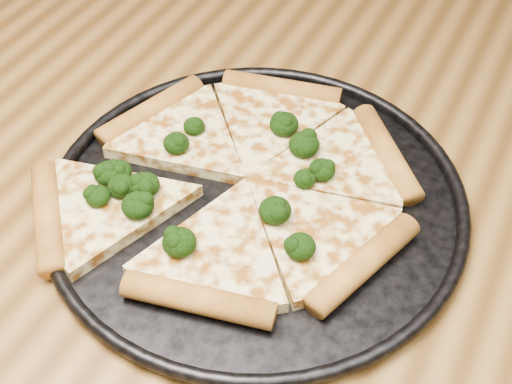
% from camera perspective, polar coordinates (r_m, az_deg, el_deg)
% --- Properties ---
extents(dining_table, '(1.20, 0.90, 0.75)m').
position_cam_1_polar(dining_table, '(0.73, -3.25, -4.40)').
color(dining_table, brown).
rests_on(dining_table, ground).
extents(pizza_pan, '(0.38, 0.38, 0.02)m').
position_cam_1_polar(pizza_pan, '(0.63, -0.00, -0.51)').
color(pizza_pan, black).
rests_on(pizza_pan, dining_table).
extents(pizza, '(0.34, 0.33, 0.02)m').
position_cam_1_polar(pizza, '(0.64, -1.40, 0.94)').
color(pizza, '#F6E796').
rests_on(pizza, pizza_pan).
extents(broccoli_florets, '(0.21, 0.20, 0.02)m').
position_cam_1_polar(broccoli_florets, '(0.62, -3.66, 0.85)').
color(broccoli_florets, black).
rests_on(broccoli_florets, pizza).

